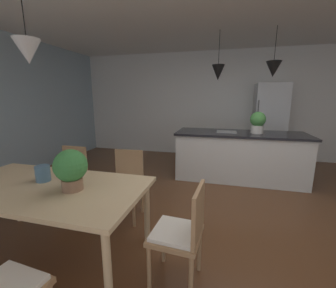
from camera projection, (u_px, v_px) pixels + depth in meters
The scene contains 14 objects.
ground_plane at pixel (232, 221), 2.80m from camera, with size 10.00×8.40×0.04m, color brown.
wall_back_kitchen at pixel (232, 105), 5.59m from camera, with size 10.00×0.12×2.70m, color white.
dining_table at pixel (45, 192), 2.04m from camera, with size 1.89×0.96×0.73m.
chair_far_right at pixel (126, 182), 2.78m from camera, with size 0.43×0.43×0.87m.
chair_far_left at pixel (70, 176), 2.99m from camera, with size 0.41×0.41×0.87m.
chair_kitchen_end at pixel (182, 231), 1.75m from camera, with size 0.43×0.43×0.87m.
kitchen_island at pixel (239, 155), 4.12m from camera, with size 2.36×0.87×0.91m.
refrigerator at pixel (269, 124), 5.09m from camera, with size 0.69×0.67×1.86m.
pendant_over_table at pixel (28, 51), 1.77m from camera, with size 0.21×0.21×0.89m.
pendant_over_island_main at pixel (218, 72), 3.92m from camera, with size 0.23×0.23×0.85m.
pendant_over_island_aux at pixel (273, 69), 3.68m from camera, with size 0.25×0.25×0.82m.
potted_plant_on_island at pixel (258, 122), 3.92m from camera, with size 0.27×0.27×0.39m.
potted_plant_on_table at pixel (71, 168), 1.89m from camera, with size 0.29×0.29×0.37m.
vase_on_dining_table at pixel (43, 173), 2.12m from camera, with size 0.14×0.14×0.16m.
Camera 1 is at (-0.17, -2.65, 1.54)m, focal length 23.11 mm.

